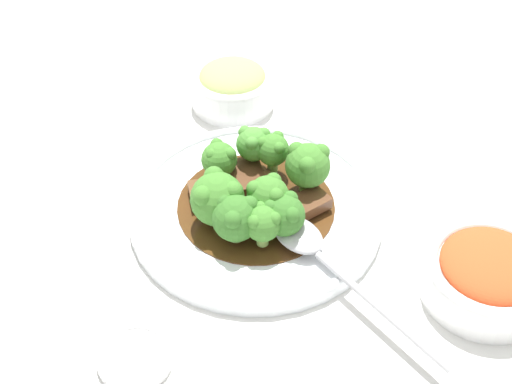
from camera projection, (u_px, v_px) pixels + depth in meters
ground_plane at (256, 216)px, 0.74m from camera, size 4.00×4.00×0.00m
main_plate at (256, 209)px, 0.73m from camera, size 0.26×0.26×0.02m
beef_strip_0 at (245, 176)px, 0.75m from camera, size 0.06×0.06×0.01m
beef_strip_1 at (214, 192)px, 0.73m from camera, size 0.06×0.06×0.01m
beef_strip_2 at (299, 208)px, 0.71m from camera, size 0.05×0.07×0.01m
beef_strip_3 at (269, 195)px, 0.72m from camera, size 0.07×0.05×0.01m
broccoli_floret_0 at (236, 217)px, 0.67m from camera, size 0.05×0.05×0.05m
broccoli_floret_1 at (273, 149)px, 0.74m from camera, size 0.03×0.03×0.05m
broccoli_floret_2 at (217, 198)px, 0.69m from camera, size 0.05×0.05×0.05m
broccoli_floret_3 at (253, 144)px, 0.74m from camera, size 0.04×0.04×0.05m
broccoli_floret_4 at (284, 215)px, 0.67m from camera, size 0.04×0.04×0.05m
broccoli_floret_5 at (219, 159)px, 0.74m from camera, size 0.04×0.04×0.04m
broccoli_floret_6 at (308, 165)px, 0.72m from camera, size 0.05×0.05×0.06m
broccoli_floret_7 at (268, 196)px, 0.68m from camera, size 0.04×0.04×0.05m
broccoli_floret_8 at (263, 223)px, 0.66m from camera, size 0.04×0.04×0.04m
serving_spoon at (313, 248)px, 0.67m from camera, size 0.22×0.07×0.01m
side_bowl_kimchi at (488, 274)px, 0.65m from camera, size 0.12×0.12×0.05m
side_bowl_appetizer at (233, 85)px, 0.86m from camera, size 0.10×0.10×0.05m
sauce_dish at (135, 357)px, 0.60m from camera, size 0.06×0.06×0.01m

